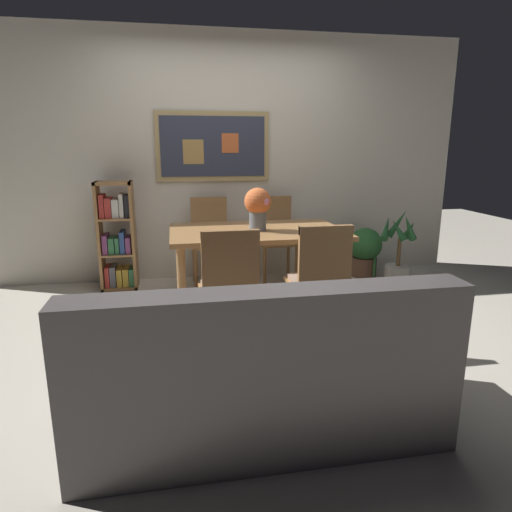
{
  "coord_description": "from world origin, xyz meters",
  "views": [
    {
      "loc": [
        -0.59,
        -3.35,
        1.44
      ],
      "look_at": [
        -0.02,
        -0.22,
        0.65
      ],
      "focal_mm": 31.36,
      "sensor_mm": 36.0,
      "label": 1
    }
  ],
  "objects": [
    {
      "name": "potted_ivy",
      "position": [
        1.49,
        1.23,
        0.3
      ],
      "size": [
        0.37,
        0.37,
        0.56
      ],
      "color": "brown",
      "rests_on": "ground_plane"
    },
    {
      "name": "wall_back_with_painting",
      "position": [
        -0.0,
        1.59,
        1.3
      ],
      "size": [
        5.2,
        0.14,
        2.6
      ],
      "color": "silver",
      "rests_on": "ground_plane"
    },
    {
      "name": "ground_plane",
      "position": [
        0.0,
        0.0,
        0.0
      ],
      "size": [
        12.0,
        12.0,
        0.0
      ],
      "primitive_type": "plane",
      "color": "beige"
    },
    {
      "name": "flower_vase",
      "position": [
        0.11,
        0.39,
        0.94
      ],
      "size": [
        0.24,
        0.23,
        0.37
      ],
      "color": "slate",
      "rests_on": "dining_table"
    },
    {
      "name": "dining_table",
      "position": [
        0.11,
        0.43,
        0.64
      ],
      "size": [
        1.5,
        0.95,
        0.73
      ],
      "color": "#9E7042",
      "rests_on": "ground_plane"
    },
    {
      "name": "bookshelf",
      "position": [
        -1.18,
        1.28,
        0.52
      ],
      "size": [
        0.36,
        0.28,
        1.1
      ],
      "color": "#9E7042",
      "rests_on": "ground_plane"
    },
    {
      "name": "dining_chair_near_right",
      "position": [
        0.42,
        -0.39,
        0.54
      ],
      "size": [
        0.4,
        0.41,
        0.91
      ],
      "color": "#9E7042",
      "rests_on": "ground_plane"
    },
    {
      "name": "leather_couch",
      "position": [
        -0.21,
        -1.33,
        0.31
      ],
      "size": [
        1.8,
        0.84,
        0.84
      ],
      "color": "#514C4C",
      "rests_on": "ground_plane"
    },
    {
      "name": "dining_chair_near_left",
      "position": [
        -0.25,
        -0.45,
        0.54
      ],
      "size": [
        0.4,
        0.41,
        0.91
      ],
      "color": "#9E7042",
      "rests_on": "ground_plane"
    },
    {
      "name": "potted_palm",
      "position": [
        1.68,
        0.82,
        0.3
      ],
      "size": [
        0.4,
        0.4,
        0.81
      ],
      "color": "#B2ADA3",
      "rests_on": "ground_plane"
    },
    {
      "name": "dining_chair_far_right",
      "position": [
        0.47,
        1.26,
        0.54
      ],
      "size": [
        0.4,
        0.41,
        0.91
      ],
      "color": "#9E7042",
      "rests_on": "ground_plane"
    },
    {
      "name": "dining_chair_far_left",
      "position": [
        -0.24,
        1.28,
        0.54
      ],
      "size": [
        0.4,
        0.41,
        0.91
      ],
      "color": "#9E7042",
      "rests_on": "ground_plane"
    },
    {
      "name": "tv_remote",
      "position": [
        0.64,
        0.3,
        0.74
      ],
      "size": [
        0.16,
        0.1,
        0.02
      ],
      "color": "black",
      "rests_on": "dining_table"
    }
  ]
}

